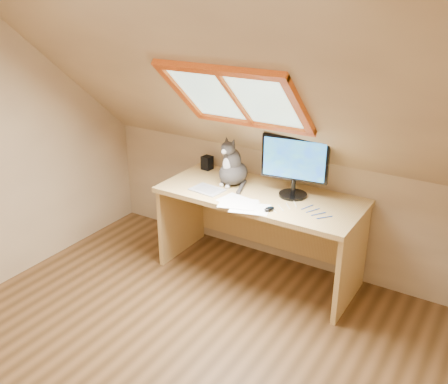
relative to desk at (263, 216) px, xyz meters
The scene contains 10 objects.
ground 1.55m from the desk, 91.50° to the right, with size 3.50×3.50×0.00m, color brown.
room_shell 1.78m from the desk, 91.41° to the right, with size 3.52×3.52×2.41m.
desk is the anchor object (origin of this frame).
monitor 0.57m from the desk, ahead, with size 0.54×0.23×0.50m.
cat 0.49m from the desk, behind, with size 0.28×0.32×0.43m.
desk_speaker 0.77m from the desk, 165.43° to the left, with size 0.09×0.09×0.13m, color black.
graphics_tablet 0.53m from the desk, 148.92° to the right, with size 0.27×0.19×0.01m, color #B2B2B7.
mouse 0.46m from the desk, 56.71° to the right, with size 0.05×0.09×0.03m, color black.
papers 0.41m from the desk, 91.04° to the right, with size 0.35×0.30×0.01m.
cables 0.53m from the desk, 23.74° to the right, with size 0.51×0.26×0.01m.
Camera 1 is at (1.77, -1.97, 2.38)m, focal length 40.00 mm.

